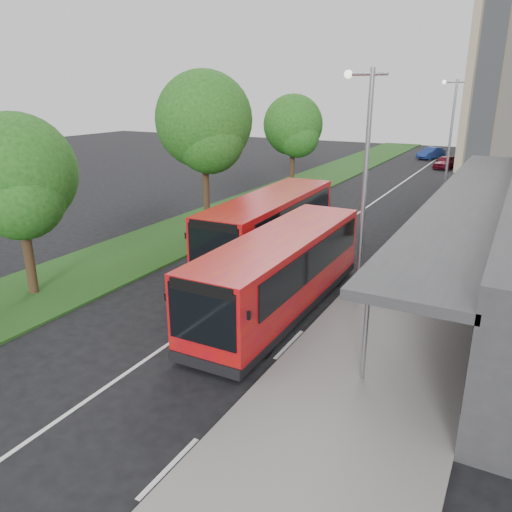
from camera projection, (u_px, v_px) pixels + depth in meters
The scene contains 16 objects.
ground at pixel (231, 301), 18.56m from camera, with size 120.00×120.00×0.00m, color black.
pavement at pixel (467, 209), 32.57m from camera, with size 5.00×80.00×0.15m, color gray.
grass_verge at pixel (286, 191), 38.40m from camera, with size 5.00×80.00×0.10m, color #194616.
lane_centre_line at pixel (354, 216), 31.10m from camera, with size 0.12×70.00×0.01m, color silver.
kerb_dashes at pixel (421, 209), 32.96m from camera, with size 0.12×56.00×0.01m.
tree_near at pixel (18, 180), 17.84m from camera, with size 4.28×4.28×6.80m.
tree_mid at pixel (204, 127), 27.51m from camera, with size 5.34×5.34×8.58m.
tree_far at pixel (293, 129), 37.82m from camera, with size 4.51×4.51×7.22m.
lamp_post_near at pixel (363, 175), 16.89m from camera, with size 1.44×0.28×8.00m.
lamp_post_far at pixel (450, 133), 33.61m from camera, with size 1.44×0.28×8.00m.
bus_main at pixel (281, 273), 17.33m from camera, with size 2.68×9.89×2.79m.
bus_second at pixel (270, 226), 23.05m from camera, with size 2.96×10.31×2.89m.
litter_bin at pixel (426, 235), 24.68m from camera, with size 0.56×0.56×1.01m, color #3C2318.
bollard at pixel (439, 208), 30.18m from camera, with size 0.17×0.17×1.09m, color #D6D70B.
car_near at pixel (446, 162), 49.60m from camera, with size 1.51×3.75×1.28m, color #5D0D1C.
car_far at pixel (431, 153), 56.45m from camera, with size 1.38×3.94×1.30m, color navy.
Camera 1 is at (8.89, -14.60, 7.48)m, focal length 35.00 mm.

